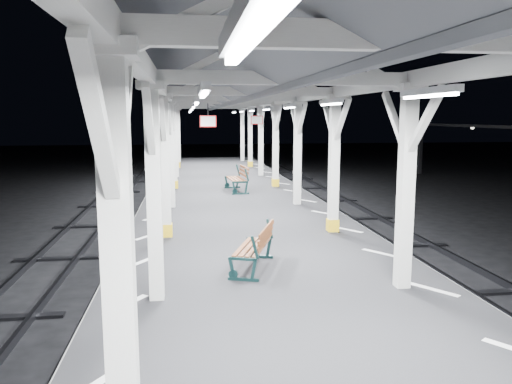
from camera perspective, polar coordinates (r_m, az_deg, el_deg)
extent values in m
plane|color=black|center=(10.40, 0.95, -12.85)|extent=(120.00, 120.00, 0.00)
cube|color=black|center=(10.23, 0.96, -10.24)|extent=(6.00, 50.00, 1.00)
cube|color=silver|center=(10.01, -13.16, -7.87)|extent=(1.00, 48.00, 0.01)
cube|color=silver|center=(10.72, 14.12, -6.81)|extent=(1.00, 48.00, 0.01)
cube|color=#2D2D33|center=(10.68, -24.00, -12.58)|extent=(0.08, 60.00, 0.16)
cube|color=black|center=(10.86, -26.84, -12.69)|extent=(2.20, 0.22, 0.06)
cube|color=#2D2D33|center=(11.86, 23.10, -10.41)|extent=(0.08, 60.00, 0.16)
cube|color=black|center=(12.16, 25.34, -10.33)|extent=(2.20, 0.22, 0.06)
cube|color=silver|center=(3.80, -15.36, -10.24)|extent=(0.22, 0.22, 3.20)
cube|color=silver|center=(3.63, -16.44, 15.45)|extent=(0.40, 0.40, 0.12)
cube|color=silver|center=(4.14, -15.02, 7.54)|extent=(0.10, 0.99, 0.99)
cube|color=silver|center=(3.06, -17.55, 7.15)|extent=(0.10, 0.99, 0.99)
cube|color=silver|center=(7.68, -11.56, -0.60)|extent=(0.22, 0.22, 3.20)
cube|color=silver|center=(7.59, -11.95, 11.86)|extent=(0.40, 0.40, 0.12)
cube|color=silver|center=(8.13, -11.57, 8.05)|extent=(0.10, 0.99, 0.99)
cube|color=silver|center=(7.03, -12.13, 7.97)|extent=(0.10, 0.99, 0.99)
cube|color=silver|center=(11.64, -10.34, 2.53)|extent=(0.22, 0.22, 3.20)
cube|color=silver|center=(11.58, -10.57, 10.72)|extent=(0.40, 0.40, 0.12)
cube|color=gold|center=(11.87, -10.16, -4.30)|extent=(0.26, 0.26, 0.30)
cube|color=silver|center=(12.12, -10.38, 8.21)|extent=(0.10, 0.99, 0.99)
cube|color=silver|center=(11.02, -10.62, 8.18)|extent=(0.10, 0.99, 0.99)
cube|color=silver|center=(15.62, -9.74, 4.07)|extent=(0.22, 0.22, 3.20)
cube|color=silver|center=(15.58, -9.90, 10.16)|extent=(0.40, 0.40, 0.12)
cube|color=silver|center=(16.12, -9.79, 8.30)|extent=(0.10, 0.99, 0.99)
cube|color=silver|center=(15.02, -9.92, 8.28)|extent=(0.10, 0.99, 0.99)
cube|color=silver|center=(19.61, -9.38, 4.98)|extent=(0.22, 0.22, 3.20)
cube|color=silver|center=(19.57, -9.50, 9.83)|extent=(0.40, 0.40, 0.12)
cube|color=gold|center=(19.74, -9.28, 0.87)|extent=(0.26, 0.26, 0.30)
cube|color=silver|center=(20.12, -9.43, 8.35)|extent=(0.10, 0.99, 0.99)
cube|color=silver|center=(19.02, -9.51, 8.34)|extent=(0.10, 0.99, 0.99)
cube|color=silver|center=(23.60, -9.15, 5.58)|extent=(0.22, 0.22, 3.20)
cube|color=silver|center=(23.57, -9.24, 9.62)|extent=(0.40, 0.40, 0.12)
cube|color=silver|center=(24.12, -9.19, 8.38)|extent=(0.10, 0.99, 0.99)
cube|color=silver|center=(23.02, -9.24, 8.37)|extent=(0.10, 0.99, 0.99)
cube|color=silver|center=(27.59, -8.98, 6.01)|extent=(0.22, 0.22, 3.20)
cube|color=silver|center=(27.57, -9.06, 9.46)|extent=(0.40, 0.40, 0.12)
cube|color=gold|center=(27.69, -8.91, 3.08)|extent=(0.26, 0.26, 0.30)
cube|color=silver|center=(28.12, -9.01, 8.40)|extent=(0.10, 0.99, 0.99)
cube|color=silver|center=(27.02, -9.06, 8.40)|extent=(0.10, 0.99, 0.99)
cube|color=silver|center=(31.59, -8.85, 6.33)|extent=(0.22, 0.22, 3.20)
cube|color=silver|center=(31.57, -8.92, 9.34)|extent=(0.40, 0.40, 0.12)
cube|color=silver|center=(32.12, -8.88, 8.42)|extent=(0.10, 0.99, 0.99)
cube|color=silver|center=(31.02, -8.92, 8.42)|extent=(0.10, 0.99, 0.99)
cube|color=silver|center=(8.42, 16.73, 0.01)|extent=(0.22, 0.22, 3.20)
cube|color=silver|center=(8.34, 17.24, 11.36)|extent=(0.40, 0.40, 0.12)
cube|color=silver|center=(8.83, 15.57, 7.94)|extent=(0.10, 0.99, 0.99)
cube|color=silver|center=(7.84, 18.78, 7.75)|extent=(0.10, 0.99, 0.99)
cube|color=silver|center=(12.14, 8.90, 2.81)|extent=(0.22, 0.22, 3.20)
cube|color=silver|center=(12.09, 9.08, 10.67)|extent=(0.40, 0.40, 0.12)
cube|color=gold|center=(12.36, 8.74, -3.75)|extent=(0.26, 0.26, 0.30)
cube|color=silver|center=(12.61, 8.29, 8.28)|extent=(0.10, 0.99, 0.99)
cube|color=silver|center=(11.55, 9.82, 8.22)|extent=(0.10, 0.99, 0.99)
cube|color=silver|center=(16.00, 4.77, 4.27)|extent=(0.22, 0.22, 3.20)
cube|color=silver|center=(15.96, 4.85, 10.22)|extent=(0.40, 0.40, 0.12)
cube|color=silver|center=(16.49, 4.40, 8.40)|extent=(0.10, 0.99, 0.99)
cube|color=silver|center=(15.41, 5.27, 8.38)|extent=(0.10, 0.99, 0.99)
cube|color=silver|center=(19.91, 2.25, 5.14)|extent=(0.22, 0.22, 3.20)
cube|color=silver|center=(19.88, 2.28, 9.92)|extent=(0.40, 0.40, 0.12)
cube|color=gold|center=(20.05, 2.22, 1.09)|extent=(0.26, 0.26, 0.30)
cube|color=silver|center=(20.41, 1.99, 8.46)|extent=(0.10, 0.99, 0.99)
cube|color=silver|center=(19.33, 2.56, 8.45)|extent=(0.10, 0.99, 0.99)
cube|color=silver|center=(23.85, 0.55, 5.72)|extent=(0.22, 0.22, 3.20)
cube|color=silver|center=(23.82, 0.56, 9.71)|extent=(0.40, 0.40, 0.12)
cube|color=silver|center=(24.36, 0.36, 8.49)|extent=(0.10, 0.99, 0.99)
cube|color=silver|center=(23.28, 0.76, 8.48)|extent=(0.10, 0.99, 0.99)
cube|color=silver|center=(27.81, -0.66, 6.14)|extent=(0.22, 0.22, 3.20)
cube|color=silver|center=(27.79, -0.67, 9.56)|extent=(0.40, 0.40, 0.12)
cube|color=gold|center=(27.91, -0.66, 3.22)|extent=(0.26, 0.26, 0.30)
cube|color=silver|center=(28.33, -0.81, 8.51)|extent=(0.10, 0.99, 0.99)
cube|color=silver|center=(27.24, -0.52, 8.50)|extent=(0.10, 0.99, 0.99)
cube|color=silver|center=(31.78, -1.58, 6.45)|extent=(0.22, 0.22, 3.20)
cube|color=silver|center=(31.76, -1.59, 9.44)|extent=(0.40, 0.40, 0.12)
cube|color=silver|center=(32.30, -1.69, 8.52)|extent=(0.10, 0.99, 0.99)
cube|color=silver|center=(31.21, -1.47, 8.52)|extent=(0.10, 0.99, 0.99)
cube|color=silver|center=(9.59, -11.13, 11.89)|extent=(0.18, 48.00, 0.24)
cube|color=silver|center=(10.20, 12.43, 11.65)|extent=(0.18, 48.00, 0.24)
cube|color=silver|center=(3.91, 15.38, 16.76)|extent=(4.20, 0.14, 0.20)
cube|color=silver|center=(7.73, 3.37, 12.86)|extent=(4.20, 0.14, 0.20)
cube|color=silver|center=(11.67, -0.53, 11.44)|extent=(4.20, 0.14, 0.20)
cube|color=silver|center=(15.64, -2.44, 10.72)|extent=(4.20, 0.14, 0.20)
cube|color=silver|center=(19.63, -3.57, 10.28)|extent=(4.20, 0.14, 0.20)
cube|color=silver|center=(23.62, -4.32, 9.99)|extent=(4.20, 0.14, 0.20)
cube|color=silver|center=(27.61, -4.85, 9.78)|extent=(4.20, 0.14, 0.20)
cube|color=silver|center=(31.60, -5.25, 9.63)|extent=(4.20, 0.14, 0.20)
cube|color=silver|center=(9.79, 1.03, 17.39)|extent=(0.16, 48.00, 0.20)
cube|color=#4B4D52|center=(9.63, -6.92, 15.20)|extent=(2.80, 49.00, 1.45)
cube|color=#4B4D52|center=(10.02, 8.65, 14.90)|extent=(2.80, 49.00, 1.45)
cube|color=silver|center=(1.60, -0.82, 19.14)|extent=(0.10, 1.35, 0.08)
cube|color=white|center=(1.59, -0.82, 17.38)|extent=(0.05, 1.25, 0.05)
cube|color=silver|center=(5.57, -6.00, 11.59)|extent=(0.10, 1.35, 0.08)
cube|color=white|center=(5.57, -5.99, 11.07)|extent=(0.05, 1.25, 0.05)
cube|color=silver|center=(9.57, -6.83, 10.32)|extent=(0.10, 1.35, 0.08)
cube|color=white|center=(9.57, -6.82, 10.02)|extent=(0.05, 1.25, 0.05)
cube|color=silver|center=(13.57, -7.17, 9.79)|extent=(0.10, 1.35, 0.08)
cube|color=white|center=(13.57, -7.16, 9.58)|extent=(0.05, 1.25, 0.05)
cube|color=silver|center=(17.57, -7.35, 9.51)|extent=(0.10, 1.35, 0.08)
cube|color=white|center=(17.57, -7.35, 9.35)|extent=(0.05, 1.25, 0.05)
cube|color=silver|center=(21.57, -7.47, 9.33)|extent=(0.10, 1.35, 0.08)
cube|color=white|center=(21.56, -7.46, 9.20)|extent=(0.05, 1.25, 0.05)
cube|color=silver|center=(25.57, -7.55, 9.21)|extent=(0.10, 1.35, 0.08)
cube|color=white|center=(25.56, -7.54, 9.10)|extent=(0.05, 1.25, 0.05)
cube|color=silver|center=(29.56, -7.60, 9.12)|extent=(0.10, 1.35, 0.08)
cube|color=white|center=(29.56, -7.60, 9.02)|extent=(0.05, 1.25, 0.05)
cube|color=silver|center=(6.23, 19.12, 10.85)|extent=(0.10, 1.35, 0.08)
cube|color=white|center=(6.23, 19.10, 10.39)|extent=(0.05, 1.25, 0.05)
cube|color=silver|center=(9.97, 8.54, 10.21)|extent=(0.10, 1.35, 0.08)
cube|color=white|center=(9.97, 8.53, 9.93)|extent=(0.05, 1.25, 0.05)
cube|color=silver|center=(13.85, 3.81, 9.82)|extent=(0.10, 1.35, 0.08)
cube|color=white|center=(13.85, 3.81, 9.61)|extent=(0.05, 1.25, 0.05)
cube|color=silver|center=(17.79, 1.17, 9.57)|extent=(0.10, 1.35, 0.08)
cube|color=white|center=(17.79, 1.17, 9.41)|extent=(0.05, 1.25, 0.05)
cube|color=silver|center=(21.74, -0.51, 9.40)|extent=(0.10, 1.35, 0.08)
cube|color=white|center=(21.74, -0.51, 9.26)|extent=(0.05, 1.25, 0.05)
cube|color=silver|center=(25.72, -1.67, 9.27)|extent=(0.10, 1.35, 0.08)
cube|color=white|center=(25.72, -1.67, 9.16)|extent=(0.05, 1.25, 0.05)
cube|color=silver|center=(29.70, -2.52, 9.18)|extent=(0.10, 1.35, 0.08)
cube|color=white|center=(29.70, -2.52, 9.09)|extent=(0.05, 1.25, 0.05)
cylinder|color=black|center=(15.36, -5.52, 9.38)|extent=(0.02, 0.02, 0.36)
cube|color=red|center=(15.36, -5.50, 8.06)|extent=(0.50, 0.03, 0.35)
cube|color=white|center=(15.36, -5.50, 8.06)|extent=(0.44, 0.04, 0.29)
cylinder|color=black|center=(20.71, 0.09, 9.21)|extent=(0.02, 0.02, 0.36)
cube|color=red|center=(20.71, 0.09, 8.23)|extent=(0.50, 0.03, 0.35)
cube|color=white|center=(20.71, 0.09, 8.23)|extent=(0.44, 0.05, 0.29)
cube|color=black|center=(35.23, 18.29, 4.68)|extent=(0.20, 0.20, 3.30)
sphere|color=silver|center=(29.90, 23.51, 6.79)|extent=(0.20, 0.20, 0.20)
sphere|color=silver|center=(35.17, 18.41, 7.23)|extent=(0.20, 0.20, 0.20)
cube|color=#122D2E|center=(8.72, -1.44, -9.96)|extent=(0.53, 0.23, 0.05)
cube|color=#122D2E|center=(8.71, -2.75, -8.73)|extent=(0.15, 0.09, 0.42)
cube|color=#122D2E|center=(8.63, -0.26, -8.90)|extent=(0.13, 0.08, 0.42)
cube|color=#122D2E|center=(8.51, -0.14, -6.33)|extent=(0.15, 0.09, 0.40)
cube|color=#122D2E|center=(10.08, 0.43, -7.38)|extent=(0.53, 0.23, 0.05)
cube|color=#122D2E|center=(10.07, -0.69, -6.32)|extent=(0.15, 0.09, 0.42)
cube|color=#122D2E|center=(10.00, 1.46, -6.43)|extent=(0.13, 0.08, 0.42)
cube|color=#122D2E|center=(9.90, 1.57, -4.20)|extent=(0.15, 0.09, 0.40)
cube|color=#5D2E16|center=(9.33, -1.54, -6.27)|extent=(0.54, 1.33, 0.03)
cube|color=#5D2E16|center=(9.31, -0.82, -6.31)|extent=(0.54, 1.33, 0.03)
cube|color=#5D2E16|center=(9.28, -0.11, -6.34)|extent=(0.54, 1.33, 0.03)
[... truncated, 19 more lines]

